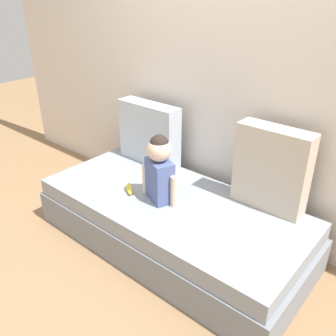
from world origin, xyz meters
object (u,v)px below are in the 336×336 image
object	(u,v)px
toddler	(160,168)
throw_pillow_left	(149,133)
banana	(130,189)
couch	(172,222)
throw_pillow_right	(271,169)

from	to	relation	value
toddler	throw_pillow_left	bearing A→B (deg)	139.41
throw_pillow_left	toddler	bearing A→B (deg)	-40.59
throw_pillow_left	banana	world-z (taller)	throw_pillow_left
couch	banana	bearing A→B (deg)	-160.21
throw_pillow_right	toddler	bearing A→B (deg)	-146.47
couch	throw_pillow_right	xyz separation A→B (m)	(0.57, 0.38, 0.50)
throw_pillow_left	throw_pillow_right	xyz separation A→B (m)	(1.14, 0.00, 0.03)
throw_pillow_left	banana	size ratio (longest dim) A/B	3.46
couch	throw_pillow_left	distance (m)	0.83
throw_pillow_left	banana	distance (m)	0.60
banana	throw_pillow_right	bearing A→B (deg)	28.83
throw_pillow_left	throw_pillow_right	world-z (taller)	throw_pillow_right
couch	throw_pillow_right	distance (m)	0.85
throw_pillow_left	throw_pillow_right	size ratio (longest dim) A/B	0.99
couch	throw_pillow_left	xyz separation A→B (m)	(-0.57, 0.38, 0.47)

